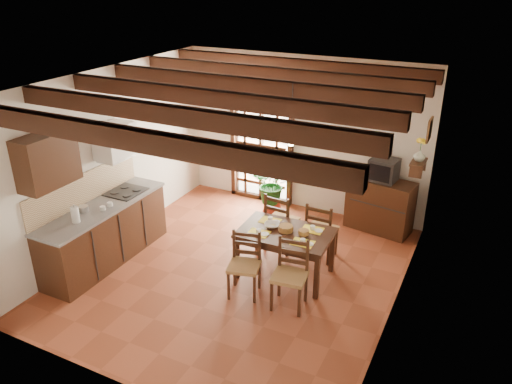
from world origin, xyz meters
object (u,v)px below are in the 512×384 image
Objects in this scene: pendant_lamp at (291,137)px; potted_plant at (273,183)px; sideboard at (380,205)px; chair_near_right at (289,287)px; dining_table at (286,237)px; kitchen_counter at (105,232)px; chair_near_left at (244,276)px; crt_tv at (384,170)px; chair_far_right at (321,240)px; chair_far_left at (281,231)px.

potted_plant is at bearing 121.10° from pendant_lamp.
sideboard is at bearing 5.70° from potted_plant.
potted_plant reaches higher than chair_near_right.
dining_table is 1.25× the size of sideboard.
sideboard is (0.89, 1.99, -0.16)m from dining_table.
dining_table is at bearing 17.80° from kitchen_counter.
chair_near_right is at bearing -60.82° from potted_plant.
crt_tv reaches higher than chair_near_left.
potted_plant is 2.49m from pendant_lamp.
dining_table is at bearing 50.93° from chair_near_left.
chair_near_left is 1.89× the size of crt_tv.
sideboard is at bearing 64.18° from dining_table.
sideboard is at bearing 64.89° from pendant_lamp.
crt_tv reaches higher than chair_far_right.
potted_plant is (-1.37, 2.46, 0.28)m from chair_near_right.
potted_plant is at bearing 117.85° from dining_table.
potted_plant is at bearing 91.48° from chair_near_left.
sideboard is (0.54, 2.65, 0.16)m from chair_near_right.
kitchen_counter is at bearing -133.64° from crt_tv.
pendant_lamp is (-0.31, -0.58, 1.78)m from chair_far_right.
chair_far_right is at bearing 84.51° from chair_near_right.
chair_near_right is at bearing -12.72° from chair_near_left.
chair_near_left is at bearing -116.28° from dining_table.
chair_near_right is (0.66, 0.02, 0.01)m from chair_near_left.
crt_tv reaches higher than chair_near_right.
chair_near_left is 0.84× the size of sideboard.
chair_near_right is (2.95, 0.18, -0.18)m from kitchen_counter.
chair_near_right is at bearing -94.06° from crt_tv.
potted_plant is at bearing -54.85° from chair_far_left.
chair_near_left is at bearing 174.61° from chair_near_right.
crt_tv is at bearing -80.47° from sideboard.
kitchen_counter reaches higher than chair_near_left.
kitchen_counter is 3.29m from chair_far_right.
sideboard reaches higher than dining_table.
chair_near_right is 1.00× the size of chair_far_right.
crt_tv is (0.58, 1.30, 0.81)m from chair_far_right.
chair_far_right reaches higher than sideboard.
chair_near_right is 1.98× the size of crt_tv.
chair_near_left is 0.92× the size of chair_far_left.
sideboard is (3.49, 2.83, -0.02)m from kitchen_counter.
chair_near_right is at bearing 122.50° from chair_far_left.
kitchen_counter is 4.53m from crt_tv.
pendant_lamp reaches higher than chair_far_left.
pendant_lamp reaches higher than sideboard.
sideboard is at bearing -128.33° from chair_far_left.
crt_tv is at bearing -112.83° from chair_far_right.
chair_far_right is at bearing -40.07° from potted_plant.
kitchen_counter is 4.49m from sideboard.
chair_far_left is (2.26, 1.49, -0.17)m from kitchen_counter.
pendant_lamp reaches higher than potted_plant.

